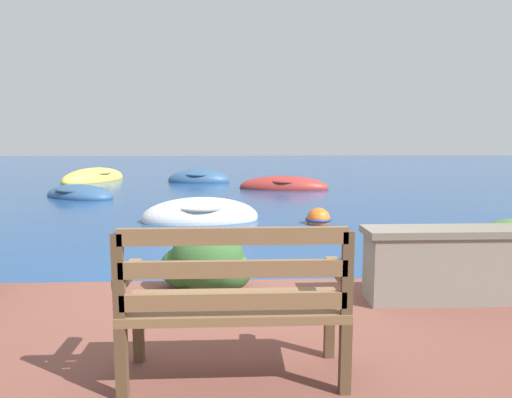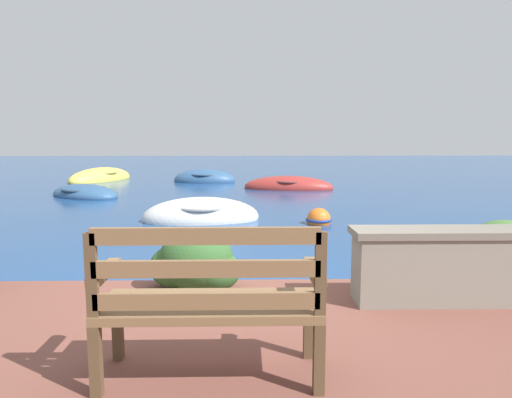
# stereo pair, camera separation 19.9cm
# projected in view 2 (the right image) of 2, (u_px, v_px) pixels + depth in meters

# --- Properties ---
(ground_plane) EXTENTS (80.00, 80.00, 0.00)m
(ground_plane) POSITION_uv_depth(u_px,v_px,m) (225.00, 301.00, 4.53)
(ground_plane) COLOR navy
(park_bench) EXTENTS (1.27, 0.48, 0.93)m
(park_bench) POSITION_uv_depth(u_px,v_px,m) (210.00, 299.00, 2.57)
(park_bench) COLOR brown
(park_bench) RESTS_ON patio_terrace
(stone_wall) EXTENTS (1.54, 0.39, 0.64)m
(stone_wall) POSITION_uv_depth(u_px,v_px,m) (442.00, 265.00, 3.85)
(stone_wall) COLOR gray
(stone_wall) RESTS_ON patio_terrace
(hedge_clump_left) EXTENTS (0.85, 0.61, 0.58)m
(hedge_clump_left) POSITION_uv_depth(u_px,v_px,m) (195.00, 263.00, 4.19)
(hedge_clump_left) COLOR #2D5628
(hedge_clump_left) RESTS_ON patio_terrace
(hedge_clump_centre) EXTENTS (0.93, 0.67, 0.63)m
(hedge_clump_centre) POSITION_uv_depth(u_px,v_px,m) (502.00, 258.00, 4.27)
(hedge_clump_centre) COLOR #426B33
(hedge_clump_centre) RESTS_ON patio_terrace
(rowboat_nearest) EXTENTS (2.41, 1.41, 0.81)m
(rowboat_nearest) POSITION_uv_depth(u_px,v_px,m) (201.00, 217.00, 9.00)
(rowboat_nearest) COLOR silver
(rowboat_nearest) RESTS_ON ground_plane
(rowboat_mid) EXTENTS (2.60, 2.29, 0.62)m
(rowboat_mid) POSITION_uv_depth(u_px,v_px,m) (85.00, 195.00, 12.73)
(rowboat_mid) COLOR #2D517A
(rowboat_mid) RESTS_ON ground_plane
(rowboat_far) EXTENTS (3.00, 1.55, 0.75)m
(rowboat_far) POSITION_uv_depth(u_px,v_px,m) (288.00, 187.00, 14.62)
(rowboat_far) COLOR #9E2D28
(rowboat_far) RESTS_ON ground_plane
(rowboat_outer) EXTENTS (2.42, 1.43, 0.84)m
(rowboat_outer) POSITION_uv_depth(u_px,v_px,m) (204.00, 180.00, 17.05)
(rowboat_outer) COLOR #2D517A
(rowboat_outer) RESTS_ON ground_plane
(rowboat_distant) EXTENTS (2.37, 3.44, 0.89)m
(rowboat_distant) POSITION_uv_depth(u_px,v_px,m) (101.00, 179.00, 17.65)
(rowboat_distant) COLOR #DBC64C
(rowboat_distant) RESTS_ON ground_plane
(mooring_buoy) EXTENTS (0.50, 0.50, 0.45)m
(mooring_buoy) POSITION_uv_depth(u_px,v_px,m) (319.00, 220.00, 8.65)
(mooring_buoy) COLOR orange
(mooring_buoy) RESTS_ON ground_plane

